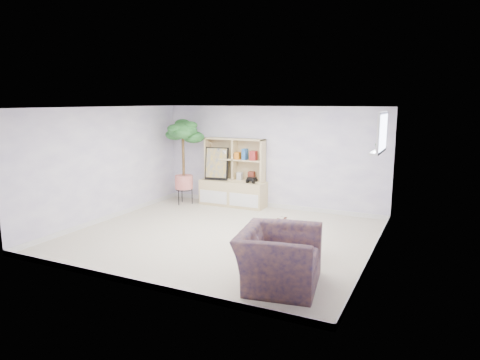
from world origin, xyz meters
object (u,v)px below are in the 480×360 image
at_px(storage_unit, 233,173).
at_px(floor_tree, 183,162).
at_px(coffee_table, 278,242).
at_px(armchair, 279,254).

distance_m(storage_unit, floor_tree, 1.25).
height_order(coffee_table, floor_tree, floor_tree).
bearing_deg(storage_unit, floor_tree, -162.65).
distance_m(storage_unit, armchair, 4.66).
relative_size(storage_unit, floor_tree, 0.78).
bearing_deg(armchair, storage_unit, 25.07).
height_order(storage_unit, coffee_table, storage_unit).
bearing_deg(floor_tree, armchair, -42.47).
bearing_deg(storage_unit, armchair, -55.65).
relative_size(coffee_table, armchair, 0.85).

